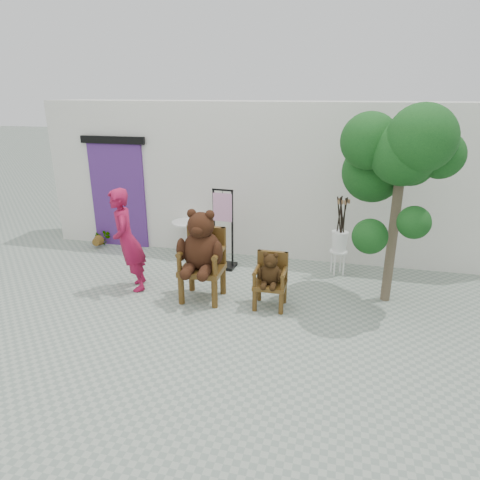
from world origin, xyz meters
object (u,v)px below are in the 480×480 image
at_px(chair_big, 202,250).
at_px(stool_bucket, 339,241).
at_px(person, 128,241).
at_px(display_stand, 223,238).
at_px(cafe_table, 187,234).
at_px(chair_small, 271,275).
at_px(tree, 398,159).

relative_size(chair_big, stool_bucket, 1.02).
height_order(person, display_stand, person).
relative_size(person, cafe_table, 2.45).
height_order(chair_small, cafe_table, chair_small).
xyz_separation_m(chair_big, chair_small, (1.10, -0.02, -0.30)).
distance_m(person, cafe_table, 1.83).
distance_m(stool_bucket, tree, 1.98).
height_order(chair_big, person, person).
distance_m(person, tree, 4.38).
distance_m(chair_small, cafe_table, 2.70).
bearing_deg(chair_small, chair_big, 179.21).
distance_m(cafe_table, display_stand, 1.02).
height_order(chair_small, display_stand, display_stand).
distance_m(chair_small, tree, 2.52).
bearing_deg(stool_bucket, cafe_table, 174.43).
bearing_deg(chair_small, person, 178.34).
bearing_deg(display_stand, chair_big, -84.64).
bearing_deg(person, chair_small, 61.98).
height_order(cafe_table, tree, tree).
bearing_deg(cafe_table, chair_big, -63.15).
distance_m(chair_small, person, 2.42).
bearing_deg(stool_bucket, person, -156.90).
xyz_separation_m(person, stool_bucket, (3.39, 1.45, -0.22)).
distance_m(cafe_table, stool_bucket, 3.02).
bearing_deg(stool_bucket, chair_big, -144.39).
height_order(chair_big, display_stand, display_stand).
height_order(cafe_table, stool_bucket, stool_bucket).
relative_size(person, tree, 0.57).
xyz_separation_m(chair_small, cafe_table, (-2.01, 1.81, -0.09)).
bearing_deg(tree, stool_bucket, 129.43).
relative_size(display_stand, stool_bucket, 1.04).
height_order(person, cafe_table, person).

